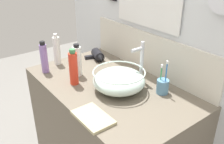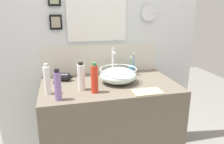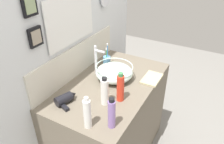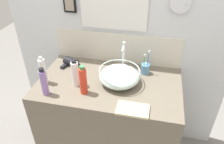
% 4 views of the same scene
% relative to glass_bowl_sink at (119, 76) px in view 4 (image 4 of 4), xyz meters
% --- Properties ---
extents(vanity_counter, '(1.13, 0.67, 0.85)m').
position_rel_glass_bowl_sink_xyz_m(vanity_counter, '(-0.08, -0.01, -0.49)').
color(vanity_counter, '#6B6051').
rests_on(vanity_counter, ground).
extents(back_panel, '(1.96, 0.10, 2.45)m').
position_rel_glass_bowl_sink_xyz_m(back_panel, '(-0.08, 0.35, 0.31)').
color(back_panel, silver).
rests_on(back_panel, ground).
extents(glass_bowl_sink, '(0.31, 0.31, 0.12)m').
position_rel_glass_bowl_sink_xyz_m(glass_bowl_sink, '(0.00, 0.00, 0.00)').
color(glass_bowl_sink, silver).
rests_on(glass_bowl_sink, vanity_counter).
extents(faucet, '(0.02, 0.10, 0.27)m').
position_rel_glass_bowl_sink_xyz_m(faucet, '(-0.00, 0.17, 0.09)').
color(faucet, silver).
rests_on(faucet, vanity_counter).
extents(hair_drier, '(0.18, 0.14, 0.07)m').
position_rel_glass_bowl_sink_xyz_m(hair_drier, '(-0.45, 0.16, -0.03)').
color(hair_drier, black).
rests_on(hair_drier, vanity_counter).
extents(toothbrush_cup, '(0.07, 0.07, 0.21)m').
position_rel_glass_bowl_sink_xyz_m(toothbrush_cup, '(0.18, 0.18, -0.02)').
color(toothbrush_cup, '#598CB2').
rests_on(toothbrush_cup, vanity_counter).
extents(spray_bottle, '(0.05, 0.05, 0.23)m').
position_rel_glass_bowl_sink_xyz_m(spray_bottle, '(-0.23, -0.17, 0.04)').
color(spray_bottle, red).
rests_on(spray_bottle, vanity_counter).
extents(shampoo_bottle, '(0.05, 0.05, 0.23)m').
position_rel_glass_bowl_sink_xyz_m(shampoo_bottle, '(-0.57, -0.12, 0.04)').
color(shampoo_bottle, white).
rests_on(shampoo_bottle, vanity_counter).
extents(soap_dispenser, '(0.06, 0.06, 0.22)m').
position_rel_glass_bowl_sink_xyz_m(soap_dispenser, '(-0.32, -0.10, 0.04)').
color(soap_dispenser, white).
rests_on(soap_dispenser, vanity_counter).
extents(lotion_bottle, '(0.05, 0.05, 0.22)m').
position_rel_glass_bowl_sink_xyz_m(lotion_bottle, '(-0.50, -0.25, 0.04)').
color(lotion_bottle, '#8C6BB2').
rests_on(lotion_bottle, vanity_counter).
extents(hand_towel, '(0.22, 0.14, 0.02)m').
position_rel_glass_bowl_sink_xyz_m(hand_towel, '(0.15, -0.28, -0.06)').
color(hand_towel, tan).
rests_on(hand_towel, vanity_counter).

